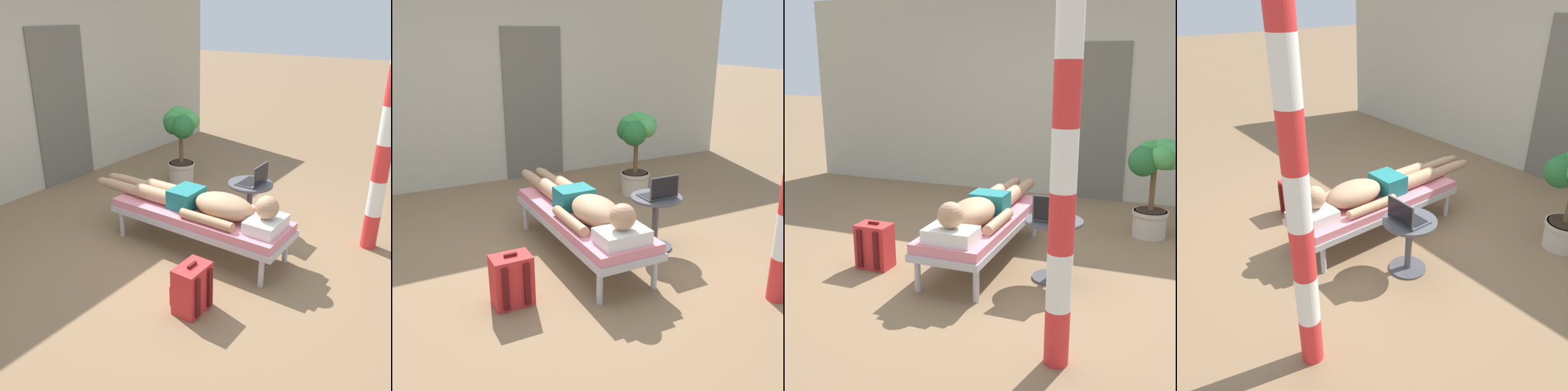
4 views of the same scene
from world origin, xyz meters
The scene contains 9 objects.
ground_plane centered at (0.00, 0.00, 0.00)m, with size 40.00×40.00×0.00m, color #846647.
house_wall_back centered at (0.08, 2.77, 1.35)m, with size 7.60×0.20×2.70m, color #B2AD99.
house_door_panel centered at (0.63, 2.66, 1.02)m, with size 0.84×0.03×2.04m, color #625F54.
lounge_chair centered at (0.08, 0.07, 0.35)m, with size 0.60×1.83×0.42m.
person_reclining centered at (0.08, 0.04, 0.52)m, with size 0.53×2.17×0.32m.
side_table centered at (0.77, -0.11, 0.36)m, with size 0.48×0.48×0.52m.
laptop centered at (0.77, -0.16, 0.58)m, with size 0.31×0.24×0.23m.
backpack centered at (-0.76, -0.43, 0.20)m, with size 0.30×0.26×0.42m.
potted_plant centered at (1.47, 1.34, 0.70)m, with size 0.54×0.52×1.03m.
Camera 2 is at (-1.67, -3.48, 1.98)m, focal length 42.95 mm.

